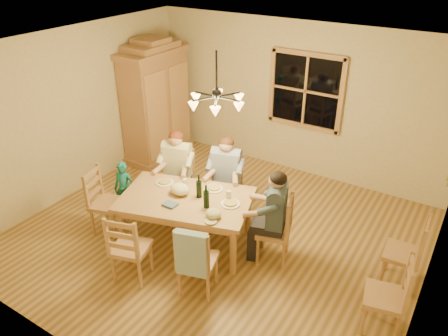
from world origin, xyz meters
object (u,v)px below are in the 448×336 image
Objects in this scene: chandelier at (217,101)px; chair_near_right at (198,270)px; adult_plaid_man at (226,168)px; child at (124,189)px; adult_woman at (177,161)px; wine_bottle_b at (206,196)px; dining_table at (186,204)px; chair_end_left at (109,212)px; chair_far_right at (226,198)px; chair_near_left at (132,257)px; chair_spare_front at (382,307)px; wine_bottle_a at (199,186)px; armoire at (156,105)px; adult_slate_man at (275,206)px; chair_end_right at (273,240)px; chair_far_left at (179,191)px; chair_spare_back at (400,263)px.

chandelier is 2.10m from chair_near_right.
adult_plaid_man is 1.62m from child.
adult_woman is 1.00× the size of adult_plaid_man.
chair_near_right reaches higher than child.
dining_table is at bearing 174.16° from wine_bottle_b.
chair_end_left is (-1.44, -0.73, -1.77)m from chandelier.
chair_end_left is (-1.26, -1.24, 0.00)m from chair_far_right.
chair_near_left is at bearing 64.80° from adult_plaid_man.
chair_spare_front reaches higher than dining_table.
chair_end_left is at bearing -160.17° from wine_bottle_a.
adult_slate_man is (3.32, -1.63, -0.22)m from armoire.
child is at bearing 174.72° from chair_end_left.
chair_end_left is at bearing 153.43° from chair_near_right.
chair_end_left is 3.90m from chair_spare_front.
wine_bottle_b is at bearing -5.84° from dining_table.
armoire is 2.32× the size of chair_near_left.
chair_far_right is at bearing 109.21° from chandelier.
adult_plaid_man reaches higher than child.
child is (-1.40, -0.03, -0.48)m from wine_bottle_a.
chair_near_right is at bearing 93.87° from chair_spare_front.
adult_woman reaches higher than chair_end_right.
chandelier is 0.88× the size of adult_woman.
chair_near_right is at bearing -45.38° from dining_table.
chandelier is at bearing 93.79° from chair_near_right.
chair_far_left and chair_end_left have the same top height.
chandelier is 1.53m from adult_slate_man.
wine_bottle_a reaches higher than chair_near_right.
chandelier is 2.25m from chair_near_left.
wine_bottle_a is 1.48m from child.
adult_plaid_man is (0.00, 0.00, 0.54)m from chair_far_right.
chair_far_right is 2.63m from chair_spare_back.
chair_spare_back is (4.87, -1.21, -0.75)m from armoire.
adult_plaid_man is at bearing 180.00° from chair_far_right.
adult_slate_man is at bearing 26.57° from chair_near_left.
chair_spare_back is (2.58, 0.65, -0.62)m from wine_bottle_a.
armoire reaches higher than chair_near_right.
chair_end_left is at bearing 46.74° from chair_far_left.
chair_end_right and chair_spare_back have the same top height.
child is at bearing 120.06° from chair_near_left.
dining_table is 0.92m from adult_plaid_man.
adult_plaid_man is at bearing 14.50° from child.
chandelier is at bearing -5.49° from child.
armoire reaches higher than chair_far_right.
chair_far_left and chair_near_right have the same top height.
chandelier is 0.78× the size of chair_far_right.
adult_plaid_man reaches higher than chair_end_right.
chair_spare_front is at bearing -18.87° from child.
armoire is 2.32× the size of chair_spare_back.
armoire is 2.32× the size of chair_end_right.
chair_spare_back is at bearing -91.54° from adult_slate_man.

